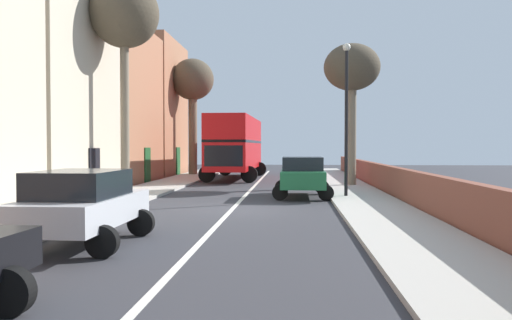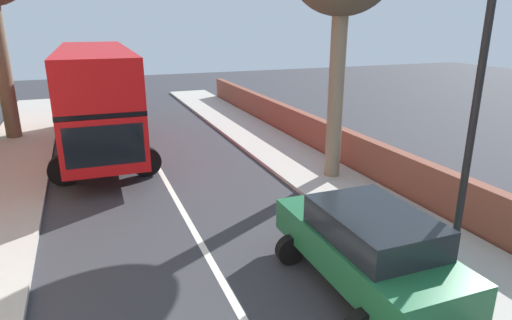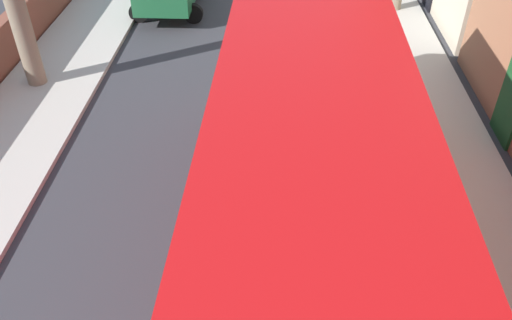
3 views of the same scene
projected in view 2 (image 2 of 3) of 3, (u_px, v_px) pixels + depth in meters
double_decker_bus at (97, 93)px, 17.06m from camera, size 3.70×10.80×4.06m
parked_car_green_right_3 at (367, 245)px, 8.32m from camera, size 2.48×4.38×1.73m
lamppost_right at (478, 94)px, 7.74m from camera, size 0.32×0.32×6.31m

